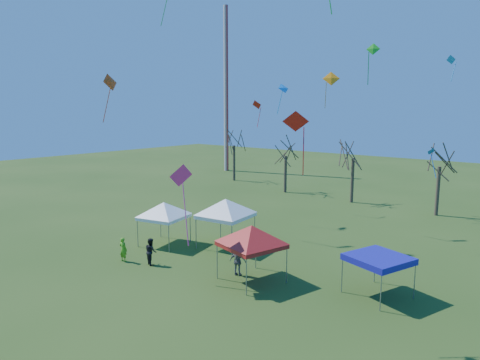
% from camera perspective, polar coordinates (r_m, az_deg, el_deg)
% --- Properties ---
extents(ground, '(140.00, 140.00, 0.00)m').
position_cam_1_polar(ground, '(25.12, -4.62, -12.93)').
color(ground, '#284516').
rests_on(ground, ground).
extents(radio_mast, '(0.70, 0.70, 25.00)m').
position_cam_1_polar(radio_mast, '(67.32, -1.87, 11.87)').
color(radio_mast, silver).
rests_on(radio_mast, ground).
extents(tree_0, '(3.83, 3.83, 8.44)m').
position_cam_1_polar(tree_0, '(57.65, -0.80, 6.33)').
color(tree_0, '#3D2D21').
rests_on(tree_0, ground).
extents(tree_1, '(3.42, 3.42, 7.54)m').
position_cam_1_polar(tree_1, '(49.49, 6.15, 4.97)').
color(tree_1, '#3D2D21').
rests_on(tree_1, ground).
extents(tree_2, '(3.71, 3.71, 8.18)m').
position_cam_1_polar(tree_2, '(45.18, 14.95, 4.93)').
color(tree_2, '#3D2D21').
rests_on(tree_2, ground).
extents(tree_3, '(3.59, 3.59, 7.91)m').
position_cam_1_polar(tree_3, '(42.13, 25.22, 3.78)').
color(tree_3, '#3D2D21').
rests_on(tree_3, ground).
extents(tent_white_west, '(3.92, 3.92, 3.54)m').
position_cam_1_polar(tent_white_west, '(30.70, -10.14, -3.32)').
color(tent_white_west, gray).
rests_on(tent_white_west, ground).
extents(tent_white_mid, '(4.45, 4.45, 3.95)m').
position_cam_1_polar(tent_white_mid, '(29.65, -1.93, -2.98)').
color(tent_white_mid, gray).
rests_on(tent_white_mid, ground).
extents(tent_red, '(4.07, 4.07, 3.71)m').
position_cam_1_polar(tent_red, '(23.76, 1.56, -6.58)').
color(tent_red, gray).
rests_on(tent_red, ground).
extents(tent_blue, '(3.44, 3.44, 2.13)m').
position_cam_1_polar(tent_blue, '(23.32, 18.00, -10.02)').
color(tent_blue, gray).
rests_on(tent_blue, ground).
extents(person_green, '(0.62, 0.46, 1.55)m').
position_cam_1_polar(person_green, '(28.38, -15.30, -8.93)').
color(person_green, '#51A81A').
rests_on(person_green, ground).
extents(person_grey, '(1.07, 0.74, 1.68)m').
position_cam_1_polar(person_grey, '(25.19, -0.29, -10.79)').
color(person_grey, slate).
rests_on(person_grey, ground).
extents(person_dark, '(0.98, 0.88, 1.67)m').
position_cam_1_polar(person_dark, '(27.45, -11.79, -9.29)').
color(person_dark, black).
rests_on(person_dark, ground).
extents(kite_14, '(1.04, 1.52, 3.79)m').
position_cam_1_polar(kite_14, '(35.18, -16.89, 12.35)').
color(kite_14, '#FF450D').
rests_on(kite_14, ground).
extents(kite_2, '(1.38, 0.95, 3.27)m').
position_cam_1_polar(kite_2, '(52.05, 2.28, 10.00)').
color(kite_2, red).
rests_on(kite_2, ground).
extents(kite_11, '(1.59, 1.43, 2.93)m').
position_cam_1_polar(kite_11, '(35.03, 12.05, 13.10)').
color(kite_11, orange).
rests_on(kite_11, ground).
extents(kite_17, '(0.94, 0.68, 2.60)m').
position_cam_1_polar(kite_17, '(29.14, 17.30, 16.21)').
color(kite_17, '#179B19').
rests_on(kite_17, ground).
extents(kite_19, '(0.84, 0.62, 2.09)m').
position_cam_1_polar(kite_19, '(38.86, 26.35, 14.11)').
color(kite_19, '#137ACB').
rests_on(kite_19, ground).
extents(kite_27, '(1.35, 1.23, 2.70)m').
position_cam_1_polar(kite_27, '(18.09, 7.46, 7.73)').
color(kite_27, red).
rests_on(kite_27, ground).
extents(kite_5, '(0.98, 1.54, 4.65)m').
position_cam_1_polar(kite_5, '(23.31, -7.92, 0.54)').
color(kite_5, '#E5329B').
rests_on(kite_5, ground).
extents(kite_22, '(0.98, 1.03, 2.62)m').
position_cam_1_polar(kite_22, '(40.26, 24.12, 3.36)').
color(kite_22, blue).
rests_on(kite_22, ground).
extents(kite_13, '(1.17, 1.38, 2.93)m').
position_cam_1_polar(kite_13, '(41.28, 5.81, 12.05)').
color(kite_13, '#1686F0').
rests_on(kite_13, ground).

